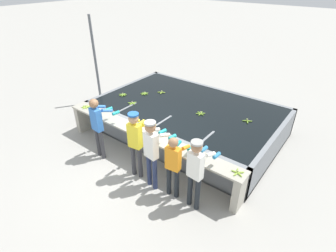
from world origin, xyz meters
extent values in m
plane|color=#A3A099|center=(0.00, 0.00, 0.00)|extent=(80.00, 80.00, 0.00)
cube|color=gray|center=(0.00, 2.22, 0.03)|extent=(5.48, 3.53, 0.06)
cube|color=gray|center=(0.00, 0.51, 0.45)|extent=(5.48, 0.12, 0.90)
cube|color=gray|center=(0.00, 3.92, 0.45)|extent=(5.48, 0.12, 0.90)
cube|color=gray|center=(-2.68, 2.22, 0.45)|extent=(0.12, 3.53, 0.90)
cube|color=gray|center=(2.68, 2.22, 0.45)|extent=(0.12, 3.53, 0.90)
cube|color=black|center=(0.00, 2.22, 0.48)|extent=(5.24, 3.29, 0.84)
cube|color=gray|center=(-1.37, 0.97, 0.45)|extent=(0.06, 0.80, 0.90)
cube|color=gray|center=(0.00, 0.97, 0.45)|extent=(0.06, 0.80, 0.90)
cube|color=gray|center=(1.37, 0.97, 0.45)|extent=(0.06, 0.80, 0.90)
cube|color=#A8A393|center=(0.00, 0.23, 0.88)|extent=(5.48, 0.45, 0.05)
cube|color=#A8A393|center=(-2.64, 0.23, 0.43)|extent=(0.16, 0.41, 0.85)
cube|color=#A8A393|center=(2.64, 0.23, 0.43)|extent=(0.16, 0.41, 0.85)
cylinder|color=#38383D|center=(-1.20, -0.34, 0.43)|extent=(0.11, 0.11, 0.87)
cylinder|color=#38383D|center=(-1.00, -0.37, 0.43)|extent=(0.11, 0.11, 0.87)
cube|color=blue|center=(-1.10, -0.36, 1.17)|extent=(0.34, 0.21, 0.61)
sphere|color=#896042|center=(-1.10, -0.36, 1.63)|extent=(0.23, 0.23, 0.23)
cylinder|color=blue|center=(-1.23, -0.09, 1.39)|extent=(0.12, 0.32, 0.18)
cylinder|color=teal|center=(-1.20, 0.16, 1.23)|extent=(0.11, 0.21, 0.08)
cylinder|color=blue|center=(-0.91, -0.13, 1.39)|extent=(0.12, 0.32, 0.18)
cylinder|color=teal|center=(-0.89, 0.12, 1.23)|extent=(0.11, 0.21, 0.08)
cylinder|color=#38383D|center=(0.12, -0.33, 0.43)|extent=(0.11, 0.11, 0.87)
cylinder|color=#38383D|center=(0.31, -0.31, 0.43)|extent=(0.11, 0.11, 0.87)
cube|color=yellow|center=(0.21, -0.32, 1.17)|extent=(0.34, 0.21, 0.61)
sphere|color=tan|center=(0.21, -0.32, 1.63)|extent=(0.23, 0.23, 0.23)
cylinder|color=#1E5199|center=(0.21, -0.32, 1.74)|extent=(0.25, 0.25, 0.04)
cylinder|color=yellow|center=(0.02, -0.09, 1.40)|extent=(0.12, 0.32, 0.18)
cylinder|color=gold|center=(-0.01, 0.16, 1.23)|extent=(0.11, 0.21, 0.08)
cylinder|color=yellow|center=(0.34, -0.05, 1.40)|extent=(0.12, 0.32, 0.18)
cylinder|color=gold|center=(0.31, 0.20, 1.23)|extent=(0.11, 0.21, 0.08)
cylinder|color=navy|center=(0.67, -0.37, 0.44)|extent=(0.11, 0.11, 0.87)
cylinder|color=navy|center=(0.86, -0.40, 0.44)|extent=(0.11, 0.11, 0.87)
cube|color=white|center=(0.76, -0.39, 1.18)|extent=(0.34, 0.21, 0.62)
sphere|color=#9E704C|center=(0.76, -0.39, 1.64)|extent=(0.24, 0.24, 0.24)
cylinder|color=#9E9E99|center=(0.76, -0.39, 1.75)|extent=(0.25, 0.25, 0.04)
cylinder|color=white|center=(0.64, -0.12, 1.41)|extent=(0.12, 0.32, 0.18)
cylinder|color=#1EA3AD|center=(0.67, 0.13, 1.24)|extent=(0.11, 0.21, 0.08)
cylinder|color=white|center=(0.96, -0.16, 1.41)|extent=(0.12, 0.32, 0.18)
cylinder|color=#1EA3AD|center=(0.99, 0.08, 1.24)|extent=(0.11, 0.21, 0.08)
cylinder|color=#1E2328|center=(1.21, -0.33, 0.38)|extent=(0.11, 0.11, 0.77)
cylinder|color=#1E2328|center=(1.41, -0.31, 0.38)|extent=(0.11, 0.11, 0.77)
cube|color=orange|center=(1.31, -0.32, 1.04)|extent=(0.34, 0.20, 0.55)
sphere|color=#9E704C|center=(1.31, -0.32, 1.45)|extent=(0.21, 0.21, 0.21)
cylinder|color=orange|center=(1.13, -0.09, 1.23)|extent=(0.11, 0.32, 0.18)
cylinder|color=teal|center=(1.10, 0.16, 1.07)|extent=(0.11, 0.21, 0.08)
cylinder|color=orange|center=(1.45, -0.05, 1.23)|extent=(0.11, 0.32, 0.18)
cylinder|color=teal|center=(1.42, 0.19, 1.07)|extent=(0.11, 0.21, 0.08)
cylinder|color=#1E2328|center=(1.76, -0.31, 0.42)|extent=(0.11, 0.11, 0.84)
cylinder|color=#1E2328|center=(1.96, -0.33, 0.42)|extent=(0.11, 0.11, 0.84)
cube|color=white|center=(1.86, -0.32, 1.13)|extent=(0.33, 0.20, 0.59)
sphere|color=#9E704C|center=(1.86, -0.32, 1.57)|extent=(0.23, 0.23, 0.23)
cylinder|color=#9E9E99|center=(1.86, -0.32, 1.68)|extent=(0.24, 0.24, 0.04)
cylinder|color=white|center=(1.73, -0.06, 1.34)|extent=(0.11, 0.32, 0.18)
cylinder|color=teal|center=(1.75, 0.19, 1.18)|extent=(0.10, 0.21, 0.08)
cylinder|color=white|center=(2.05, -0.09, 1.34)|extent=(0.11, 0.32, 0.18)
cylinder|color=teal|center=(2.07, 0.16, 1.18)|extent=(0.10, 0.21, 0.08)
ellipsoid|color=#75A333|center=(0.59, 2.02, 0.92)|extent=(0.07, 0.17, 0.04)
ellipsoid|color=#75A333|center=(0.55, 1.98, 0.92)|extent=(0.17, 0.09, 0.04)
ellipsoid|color=#75A333|center=(0.56, 1.93, 0.92)|extent=(0.15, 0.14, 0.04)
ellipsoid|color=#75A333|center=(0.61, 1.91, 0.92)|extent=(0.07, 0.17, 0.04)
ellipsoid|color=#75A333|center=(0.65, 1.95, 0.92)|extent=(0.17, 0.09, 0.04)
ellipsoid|color=#75A333|center=(0.64, 2.00, 0.92)|extent=(0.15, 0.14, 0.04)
cylinder|color=tan|center=(0.60, 1.96, 0.95)|extent=(0.03, 0.03, 0.04)
ellipsoid|color=#93BC3D|center=(-1.28, 2.43, 0.92)|extent=(0.17, 0.11, 0.04)
ellipsoid|color=#93BC3D|center=(-1.21, 2.41, 0.92)|extent=(0.11, 0.17, 0.04)
ellipsoid|color=#93BC3D|center=(-1.18, 2.48, 0.92)|extent=(0.17, 0.11, 0.04)
ellipsoid|color=#93BC3D|center=(-1.26, 2.51, 0.92)|extent=(0.11, 0.17, 0.04)
cylinder|color=tan|center=(-1.23, 2.46, 0.95)|extent=(0.03, 0.03, 0.04)
ellipsoid|color=#7FAD33|center=(-1.47, 1.30, 0.92)|extent=(0.15, 0.14, 0.04)
ellipsoid|color=#7FAD33|center=(-1.48, 1.24, 0.92)|extent=(0.17, 0.11, 0.04)
ellipsoid|color=#7FAD33|center=(-1.42, 1.21, 0.92)|extent=(0.06, 0.17, 0.04)
ellipsoid|color=#7FAD33|center=(-1.38, 1.25, 0.92)|extent=(0.17, 0.06, 0.04)
ellipsoid|color=#7FAD33|center=(-1.41, 1.31, 0.92)|extent=(0.11, 0.17, 0.04)
cylinder|color=tan|center=(-1.43, 1.26, 0.95)|extent=(0.03, 0.03, 0.04)
ellipsoid|color=#75A333|center=(-2.09, 1.48, 0.92)|extent=(0.12, 0.16, 0.04)
ellipsoid|color=#75A333|center=(-2.07, 1.53, 0.92)|extent=(0.17, 0.05, 0.04)
ellipsoid|color=#75A333|center=(-2.08, 1.57, 0.92)|extent=(0.14, 0.15, 0.04)
ellipsoid|color=#75A333|center=(-2.13, 1.58, 0.92)|extent=(0.06, 0.17, 0.04)
ellipsoid|color=#75A333|center=(-2.17, 1.56, 0.92)|extent=(0.16, 0.12, 0.04)
ellipsoid|color=#75A333|center=(-2.17, 1.51, 0.92)|extent=(0.17, 0.09, 0.04)
ellipsoid|color=#75A333|center=(-2.14, 1.48, 0.92)|extent=(0.09, 0.17, 0.04)
cylinder|color=tan|center=(-2.12, 1.53, 0.95)|extent=(0.03, 0.03, 0.04)
ellipsoid|color=#75A333|center=(1.82, 2.42, 0.92)|extent=(0.11, 0.17, 0.04)
ellipsoid|color=#75A333|center=(1.79, 2.35, 0.92)|extent=(0.17, 0.11, 0.04)
ellipsoid|color=#75A333|center=(1.87, 2.32, 0.92)|extent=(0.11, 0.17, 0.04)
ellipsoid|color=#75A333|center=(1.89, 2.40, 0.92)|extent=(0.17, 0.11, 0.04)
cylinder|color=tan|center=(1.84, 2.37, 0.95)|extent=(0.03, 0.03, 0.04)
ellipsoid|color=#75A333|center=(-1.56, 2.04, 0.92)|extent=(0.17, 0.07, 0.04)
ellipsoid|color=#75A333|center=(-1.59, 2.08, 0.92)|extent=(0.11, 0.17, 0.04)
ellipsoid|color=#75A333|center=(-1.64, 2.08, 0.92)|extent=(0.10, 0.17, 0.04)
ellipsoid|color=#75A333|center=(-1.67, 2.05, 0.92)|extent=(0.17, 0.08, 0.04)
ellipsoid|color=#75A333|center=(-1.66, 2.00, 0.92)|extent=(0.16, 0.13, 0.04)
ellipsoid|color=#75A333|center=(-1.62, 1.98, 0.92)|extent=(0.04, 0.17, 0.04)
ellipsoid|color=#75A333|center=(-1.57, 2.00, 0.92)|extent=(0.15, 0.14, 0.04)
cylinder|color=tan|center=(-1.62, 2.03, 0.95)|extent=(0.03, 0.03, 0.04)
ellipsoid|color=#93BC3D|center=(2.52, 0.28, 0.92)|extent=(0.10, 0.17, 0.04)
ellipsoid|color=#93BC3D|center=(2.49, 0.22, 0.92)|extent=(0.17, 0.06, 0.04)
ellipsoid|color=#93BC3D|center=(2.53, 0.18, 0.92)|extent=(0.07, 0.17, 0.04)
ellipsoid|color=#93BC3D|center=(2.59, 0.20, 0.92)|extent=(0.17, 0.11, 0.04)
ellipsoid|color=#93BC3D|center=(2.58, 0.27, 0.92)|extent=(0.15, 0.14, 0.04)
cylinder|color=tan|center=(2.54, 0.23, 0.96)|extent=(0.03, 0.03, 0.04)
ellipsoid|color=#9EC642|center=(-2.40, 0.23, 0.92)|extent=(0.17, 0.04, 0.04)
ellipsoid|color=#9EC642|center=(-2.38, 0.18, 0.92)|extent=(0.14, 0.15, 0.04)
ellipsoid|color=#9EC642|center=(-2.33, 0.17, 0.92)|extent=(0.06, 0.17, 0.04)
ellipsoid|color=#9EC642|center=(-2.29, 0.20, 0.92)|extent=(0.17, 0.11, 0.04)
ellipsoid|color=#9EC642|center=(-2.29, 0.25, 0.92)|extent=(0.17, 0.10, 0.04)
ellipsoid|color=#9EC642|center=(-2.33, 0.28, 0.92)|extent=(0.08, 0.17, 0.04)
ellipsoid|color=#9EC642|center=(-2.37, 0.27, 0.92)|extent=(0.13, 0.16, 0.04)
cylinder|color=tan|center=(-2.34, 0.22, 0.96)|extent=(0.03, 0.03, 0.04)
cube|color=silver|center=(-0.09, 0.23, 0.91)|extent=(0.20, 0.03, 0.00)
cube|color=black|center=(-0.29, 0.23, 0.91)|extent=(0.10, 0.03, 0.02)
cylinder|color=slate|center=(-3.86, 1.94, 1.60)|extent=(0.09, 0.09, 3.20)
camera|label=1|loc=(3.89, -3.86, 4.45)|focal=28.00mm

